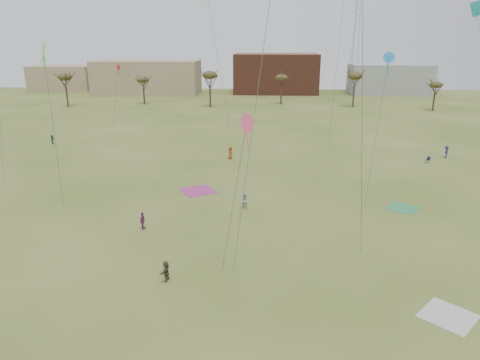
{
  "coord_description": "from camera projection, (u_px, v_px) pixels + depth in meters",
  "views": [
    {
      "loc": [
        2.0,
        -22.06,
        16.62
      ],
      "look_at": [
        0.0,
        12.0,
        5.5
      ],
      "focal_mm": 32.64,
      "sensor_mm": 36.0,
      "label": 1
    }
  ],
  "objects": [
    {
      "name": "ground",
      "position": [
        228.0,
        329.0,
        26.2
      ],
      "size": [
        260.0,
        260.0,
        0.0
      ],
      "primitive_type": "plane",
      "color": "#435B1C",
      "rests_on": "ground"
    },
    {
      "name": "spectator_fore_c",
      "position": [
        166.0,
        271.0,
        31.19
      ],
      "size": [
        0.69,
        1.48,
        1.53
      ],
      "primitive_type": "imported",
      "rotation": [
        0.0,
        0.0,
        4.54
      ],
      "color": "#504139",
      "rests_on": "ground"
    },
    {
      "name": "spectator_mid_d",
      "position": [
        143.0,
        221.0,
        39.62
      ],
      "size": [
        0.49,
        1.0,
        1.64
      ],
      "primitive_type": "imported",
      "rotation": [
        0.0,
        0.0,
        1.48
      ],
      "color": "#843776",
      "rests_on": "ground"
    },
    {
      "name": "spectator_mid_e",
      "position": [
        245.0,
        201.0,
        44.32
      ],
      "size": [
        1.02,
        0.94,
        1.69
      ],
      "primitive_type": "imported",
      "rotation": [
        0.0,
        0.0,
        5.83
      ],
      "color": "#BCBCBC",
      "rests_on": "ground"
    },
    {
      "name": "flyer_far_a",
      "position": [
        52.0,
        139.0,
        71.84
      ],
      "size": [
        0.76,
        1.43,
        1.47
      ],
      "primitive_type": "imported",
      "rotation": [
        0.0,
        0.0,
        1.82
      ],
      "color": "#216442",
      "rests_on": "ground"
    },
    {
      "name": "flyer_far_b",
      "position": [
        230.0,
        153.0,
        62.79
      ],
      "size": [
        0.85,
        1.03,
        1.8
      ],
      "primitive_type": "imported",
      "rotation": [
        0.0,
        0.0,
        1.19
      ],
      "color": "#9E431B",
      "rests_on": "ground"
    },
    {
      "name": "flyer_far_c",
      "position": [
        446.0,
        152.0,
        63.36
      ],
      "size": [
        0.83,
        1.23,
        1.76
      ],
      "primitive_type": "imported",
      "rotation": [
        0.0,
        0.0,
        4.54
      ],
      "color": "navy",
      "rests_on": "ground"
    },
    {
      "name": "blanket_cream",
      "position": [
        448.0,
        316.0,
        27.37
      ],
      "size": [
        4.18,
        4.18,
        0.03
      ],
      "primitive_type": "cube",
      "rotation": [
        0.0,
        0.0,
        0.84
      ],
      "color": "silver",
      "rests_on": "ground"
    },
    {
      "name": "blanket_plum",
      "position": [
        198.0,
        191.0,
        49.81
      ],
      "size": [
        4.76,
        4.76,
        0.03
      ],
      "primitive_type": "cube",
      "rotation": [
        0.0,
        0.0,
        2.11
      ],
      "color": "#A7337C",
      "rests_on": "ground"
    },
    {
      "name": "blanket_olive",
      "position": [
        403.0,
        208.0,
        44.74
      ],
      "size": [
        3.85,
        3.85,
        0.03
      ],
      "primitive_type": "cube",
      "rotation": [
        0.0,
        0.0,
        2.6
      ],
      "color": "#338D53",
      "rests_on": "ground"
    },
    {
      "name": "camp_chair_right",
      "position": [
        428.0,
        161.0,
        60.87
      ],
      "size": [
        0.74,
        0.74,
        0.87
      ],
      "rotation": [
        0.0,
        0.0,
        5.44
      ],
      "color": "#131735",
      "rests_on": "ground"
    },
    {
      "name": "kites_aloft",
      "position": [
        222.0,
        7.0,
        49.0
      ],
      "size": [
        60.53,
        64.4,
        25.14
      ],
      "color": "red",
      "rests_on": "ground"
    },
    {
      "name": "tree_line",
      "position": [
        245.0,
        82.0,
        99.25
      ],
      "size": [
        117.44,
        49.32,
        8.91
      ],
      "color": "#3A2B1E",
      "rests_on": "ground"
    },
    {
      "name": "building_tan",
      "position": [
        147.0,
        77.0,
        135.75
      ],
      "size": [
        32.0,
        14.0,
        10.0
      ],
      "primitive_type": "cube",
      "color": "#937F60",
      "rests_on": "ground"
    },
    {
      "name": "building_brick",
      "position": [
        276.0,
        73.0,
        137.95
      ],
      "size": [
        26.0,
        16.0,
        12.0
      ],
      "primitive_type": "cube",
      "color": "brown",
      "rests_on": "ground"
    },
    {
      "name": "building_grey",
      "position": [
        389.0,
        79.0,
        134.57
      ],
      "size": [
        24.0,
        12.0,
        9.0
      ],
      "primitive_type": "cube",
      "color": "gray",
      "rests_on": "ground"
    },
    {
      "name": "building_tan_west",
      "position": [
        64.0,
        78.0,
        144.37
      ],
      "size": [
        20.0,
        12.0,
        8.0
      ],
      "primitive_type": "cube",
      "color": "#937F60",
      "rests_on": "ground"
    },
    {
      "name": "radio_tower",
      "position": [
        356.0,
        29.0,
        137.21
      ],
      "size": [
        1.51,
        1.72,
        41.0
      ],
      "color": "#9EA3A8",
      "rests_on": "ground"
    }
  ]
}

